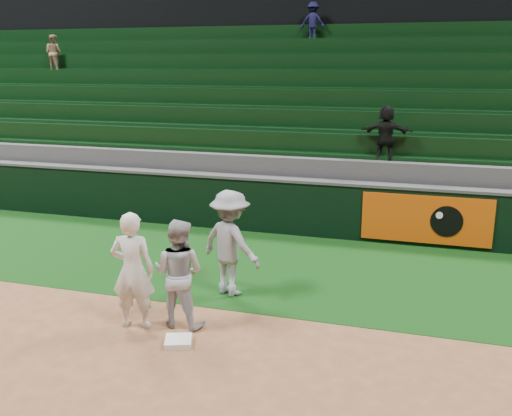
{
  "coord_description": "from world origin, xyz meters",
  "views": [
    {
      "loc": [
        2.9,
        -6.78,
        3.73
      ],
      "look_at": [
        0.17,
        2.3,
        1.3
      ],
      "focal_mm": 40.0,
      "sensor_mm": 36.0,
      "label": 1
    }
  ],
  "objects": [
    {
      "name": "stadium_seating",
      "position": [
        -0.0,
        8.97,
        1.7
      ],
      "size": [
        36.0,
        5.95,
        5.48
      ],
      "color": "#3B3B3D",
      "rests_on": "ground"
    },
    {
      "name": "foul_grass",
      "position": [
        0.0,
        3.0,
        0.0
      ],
      "size": [
        36.0,
        4.2,
        0.01
      ],
      "primitive_type": "cube",
      "color": "black",
      "rests_on": "ground"
    },
    {
      "name": "ground",
      "position": [
        0.0,
        0.0,
        0.0
      ],
      "size": [
        70.0,
        70.0,
        0.0
      ],
      "primitive_type": "plane",
      "color": "brown",
      "rests_on": "ground"
    },
    {
      "name": "first_base",
      "position": [
        -0.15,
        -0.32,
        0.04
      ],
      "size": [
        0.46,
        0.46,
        0.08
      ],
      "primitive_type": "cube",
      "rotation": [
        0.0,
        0.0,
        0.35
      ],
      "color": "white",
      "rests_on": "ground"
    },
    {
      "name": "upper_deck",
      "position": [
        0.0,
        17.45,
        6.0
      ],
      "size": [
        40.0,
        12.0,
        12.0
      ],
      "primitive_type": "cube",
      "color": "black",
      "rests_on": "ground"
    },
    {
      "name": "field_wall",
      "position": [
        0.03,
        5.2,
        0.63
      ],
      "size": [
        36.0,
        0.45,
        1.25
      ],
      "color": "black",
      "rests_on": "ground"
    },
    {
      "name": "baserunner",
      "position": [
        -0.38,
        0.25,
        0.8
      ],
      "size": [
        0.8,
        0.64,
        1.6
      ],
      "primitive_type": "imported",
      "rotation": [
        0.0,
        0.0,
        3.09
      ],
      "color": "#A6A8B1",
      "rests_on": "ground"
    },
    {
      "name": "base_coach",
      "position": [
        -0.04,
        1.54,
        0.88
      ],
      "size": [
        1.29,
        1.04,
        1.75
      ],
      "primitive_type": "imported",
      "rotation": [
        0.0,
        0.0,
        2.74
      ],
      "color": "gray",
      "rests_on": "foul_grass"
    },
    {
      "name": "first_baseman",
      "position": [
        -0.97,
        0.01,
        0.86
      ],
      "size": [
        0.69,
        0.52,
        1.72
      ],
      "primitive_type": "imported",
      "rotation": [
        0.0,
        0.0,
        3.32
      ],
      "color": "silver",
      "rests_on": "ground"
    }
  ]
}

